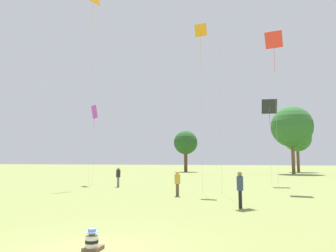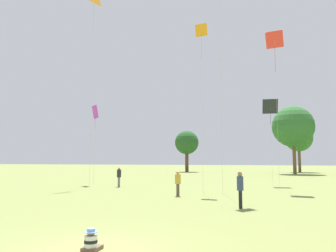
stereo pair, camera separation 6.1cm
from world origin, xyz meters
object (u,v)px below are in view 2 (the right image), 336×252
Objects in this scene: distant_tree_0 at (293,127)px; seated_toddler at (91,241)px; person_standing_0 at (240,186)px; person_standing_1 at (178,181)px; person_standing_2 at (119,175)px; kite_3 at (94,1)px; kite_1 at (201,37)px; kite_2 at (275,43)px; distant_tree_3 at (299,138)px; kite_4 at (270,107)px; kite_5 at (95,113)px; distant_tree_2 at (187,143)px.

seated_toddler is at bearing -98.74° from distant_tree_0.
person_standing_1 is (-4.19, 4.14, -0.10)m from person_standing_0.
person_standing_2 is 16.51m from kite_3.
kite_3 is (-10.89, 3.03, 5.87)m from kite_1.
kite_2 reaches higher than distant_tree_3.
person_standing_2 is 0.21× the size of kite_4.
person_standing_1 is 0.13× the size of kite_2.
person_standing_2 is 36.07m from distant_tree_0.
kite_1 is 1.66× the size of kite_5.
person_standing_0 is at bearing -97.00° from distant_tree_3.
seated_toddler is 22.25m from kite_2.
kite_2 is (1.89, 10.37, 10.30)m from person_standing_0.
person_standing_0 is 0.15× the size of distant_tree_0.
person_standing_1 is at bearing -60.02° from kite_3.
person_standing_2 is 0.20× the size of distant_tree_2.
distant_tree_2 is (-15.85, 30.98, -1.39)m from kite_4.
kite_3 reaches higher than distant_tree_0.
distant_tree_3 is (17.03, 41.20, 5.46)m from person_standing_2.
distant_tree_3 is (4.32, 40.23, -4.88)m from kite_2.
kite_4 is (4.22, 23.58, 6.78)m from seated_toddler.
kite_3 reaches higher than kite_4.
distant_tree_2 is at bearing 4.27° from person_standing_0.
person_standing_1 is at bearing -76.30° from distant_tree_2.
kite_2 is (12.71, 0.96, 10.34)m from person_standing_2.
kite_5 reaches higher than person_standing_0.
seated_toddler is 27.56m from kite_3.
person_standing_1 is at bearing 30.79° from person_standing_2.
kite_1 is 6.02m from kite_2.
kite_4 is at bearing 94.82° from person_standing_2.
seated_toddler is 8.83m from person_standing_0.
distant_tree_0 is (15.62, 31.81, 6.71)m from person_standing_2.
kite_5 is 0.92× the size of distant_tree_2.
kite_5 is at bearing -117.64° from distant_tree_3.
person_standing_0 is at bearing -96.64° from distant_tree_0.
kite_2 reaches higher than person_standing_1.
seated_toddler is 0.06× the size of distant_tree_3.
kite_1 is at bearing -17.67° from person_standing_1.
person_standing_2 is 37.29m from distant_tree_2.
kite_1 is at bearing 11.08° from person_standing_0.
kite_3 reaches higher than seated_toddler.
kite_3 is 2.01× the size of distant_tree_3.
person_standing_0 reaches higher than seated_toddler.
kite_1 reaches higher than distant_tree_0.
kite_5 is at bearing 30.87° from kite_1.
distant_tree_0 reaches higher than kite_5.
distant_tree_3 is (20.35, 40.33, -10.69)m from kite_3.
person_standing_2 is at bearing 57.08° from kite_2.
kite_1 reaches higher than kite_4.
kite_1 is 12.69m from kite_5.
kite_4 is at bearing -62.91° from distant_tree_2.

